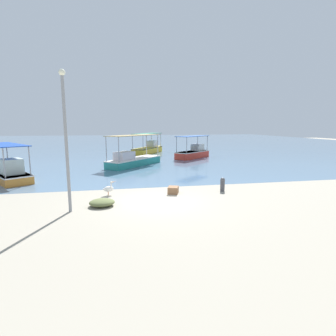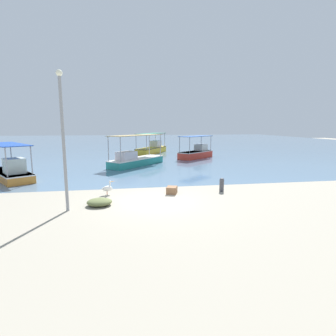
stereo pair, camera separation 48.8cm
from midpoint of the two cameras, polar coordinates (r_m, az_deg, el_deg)
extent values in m
plane|color=gray|center=(13.67, -1.88, -7.21)|extent=(120.00, 120.00, 0.00)
cube|color=slate|center=(61.15, -7.66, 5.57)|extent=(110.00, 90.00, 0.00)
cube|color=teal|center=(25.69, -6.27, 1.37)|extent=(5.64, 5.97, 0.72)
cube|color=silver|center=(25.64, -6.28, 2.08)|extent=(5.69, 6.03, 0.08)
cylinder|color=#99999E|center=(28.34, -3.61, 5.10)|extent=(0.08, 0.08, 2.18)
cylinder|color=#99999E|center=(27.50, -1.15, 4.98)|extent=(0.08, 0.08, 2.18)
cylinder|color=#99999E|center=(23.80, -12.29, 4.10)|extent=(0.08, 0.08, 2.18)
cylinder|color=#99999E|center=(22.79, -9.69, 3.96)|extent=(0.08, 0.08, 2.18)
cube|color=olive|center=(25.46, -6.37, 7.10)|extent=(5.58, 5.89, 0.05)
cube|color=silver|center=(24.49, -8.47, 2.68)|extent=(2.09, 2.13, 0.75)
cube|color=red|center=(31.49, 6.47, 2.90)|extent=(4.87, 4.50, 0.81)
cube|color=silver|center=(31.46, 6.48, 3.56)|extent=(4.93, 4.56, 0.08)
cylinder|color=#99999E|center=(29.13, 5.20, 4.95)|extent=(0.08, 0.08, 1.77)
cylinder|color=#99999E|center=(29.96, 2.98, 5.10)|extent=(0.08, 0.08, 1.77)
cylinder|color=#99999E|center=(32.90, 9.73, 5.35)|extent=(0.08, 0.08, 1.77)
cylinder|color=#99999E|center=(33.64, 7.64, 5.49)|extent=(0.08, 0.08, 1.77)
cube|color=navy|center=(31.33, 6.54, 6.90)|extent=(4.78, 4.45, 0.05)
cube|color=beige|center=(32.35, 7.61, 4.47)|extent=(1.75, 1.73, 0.79)
cube|color=gold|center=(36.63, -3.24, 3.85)|extent=(4.88, 6.66, 0.83)
cube|color=black|center=(36.60, -3.25, 4.43)|extent=(4.93, 6.71, 0.08)
cylinder|color=#99999E|center=(33.41, -4.29, 5.65)|extent=(0.08, 0.08, 1.89)
cylinder|color=#99999E|center=(34.07, -6.57, 5.69)|extent=(0.08, 0.08, 1.89)
cylinder|color=#99999E|center=(39.09, -0.37, 6.20)|extent=(0.08, 0.08, 1.89)
cylinder|color=#99999E|center=(39.66, -2.39, 6.24)|extent=(0.08, 0.08, 1.89)
cube|color=#20684F|center=(36.48, -3.27, 7.50)|extent=(4.86, 6.53, 0.05)
cube|color=silver|center=(37.94, -2.31, 5.32)|extent=(1.81, 1.92, 0.85)
cube|color=orange|center=(22.10, -30.51, -1.33)|extent=(4.62, 5.61, 0.60)
cube|color=silver|center=(22.06, -30.57, -0.66)|extent=(4.68, 5.66, 0.08)
cylinder|color=#99999E|center=(24.58, -30.49, 2.59)|extent=(0.08, 0.08, 1.91)
cylinder|color=#99999E|center=(19.29, -31.15, 1.03)|extent=(0.08, 0.08, 1.91)
cylinder|color=#99999E|center=(19.66, -26.95, 1.49)|extent=(0.08, 0.08, 1.91)
cube|color=#193E98|center=(21.85, -30.99, 4.45)|extent=(4.59, 5.50, 0.05)
cube|color=silver|center=(20.76, -29.87, 0.42)|extent=(1.70, 1.71, 1.04)
cylinder|color=#E0997A|center=(15.22, -12.27, -5.28)|extent=(0.03, 0.03, 0.22)
cylinder|color=#E0997A|center=(15.13, -12.17, -5.36)|extent=(0.03, 0.03, 0.22)
ellipsoid|color=white|center=(15.13, -12.15, -4.41)|extent=(0.62, 0.44, 0.32)
ellipsoid|color=white|center=(15.06, -13.08, -4.42)|extent=(0.19, 0.16, 0.10)
cylinder|color=white|center=(15.11, -11.61, -3.52)|extent=(0.07, 0.07, 0.26)
sphere|color=white|center=(15.08, -11.63, -2.92)|extent=(0.11, 0.11, 0.11)
cone|color=#E5933F|center=(15.12, -11.03, -2.90)|extent=(0.30, 0.15, 0.06)
cylinder|color=gray|center=(12.40, -20.70, 4.52)|extent=(0.14, 0.14, 5.96)
sphere|color=#EAEACC|center=(12.56, -21.55, 18.71)|extent=(0.28, 0.28, 0.28)
cylinder|color=#47474C|center=(15.90, 12.46, -3.87)|extent=(0.26, 0.26, 0.65)
sphere|color=#4C4C51|center=(15.82, 12.51, -2.61)|extent=(0.28, 0.28, 0.28)
ellipsoid|color=#636D3F|center=(13.25, -13.67, -7.21)|extent=(1.21, 1.03, 0.36)
cube|color=brown|center=(15.09, 1.76, -4.84)|extent=(0.75, 0.80, 0.40)
camera|label=1|loc=(0.24, -89.21, 0.13)|focal=28.00mm
camera|label=2|loc=(0.24, 90.79, -0.13)|focal=28.00mm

